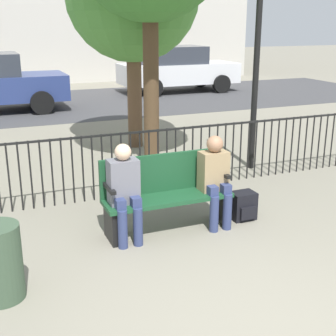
# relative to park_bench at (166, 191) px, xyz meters

# --- Properties ---
(park_bench) EXTENTS (1.55, 0.45, 0.92)m
(park_bench) POSITION_rel_park_bench_xyz_m (0.00, 0.00, 0.00)
(park_bench) COLOR #194728
(park_bench) RESTS_ON ground
(seated_person_0) EXTENTS (0.34, 0.39, 1.15)m
(seated_person_0) POSITION_rel_park_bench_xyz_m (-0.55, -0.13, 0.15)
(seated_person_0) COLOR navy
(seated_person_0) RESTS_ON ground
(seated_person_1) EXTENTS (0.34, 0.39, 1.14)m
(seated_person_1) POSITION_rel_park_bench_xyz_m (0.60, -0.13, 0.15)
(seated_person_1) COLOR navy
(seated_person_1) RESTS_ON ground
(backpack) EXTENTS (0.31, 0.27, 0.36)m
(backpack) POSITION_rel_park_bench_xyz_m (1.03, -0.11, -0.31)
(backpack) COLOR black
(backpack) RESTS_ON ground
(fence_railing) EXTENTS (9.01, 0.03, 0.95)m
(fence_railing) POSITION_rel_park_bench_xyz_m (-0.02, 1.28, 0.07)
(fence_railing) COLOR black
(fence_railing) RESTS_ON ground
(lamp_post) EXTENTS (0.28, 0.28, 3.35)m
(lamp_post) POSITION_rel_park_bench_xyz_m (2.32, 1.76, 1.76)
(lamp_post) COLOR black
(lamp_post) RESTS_ON ground
(street_surface) EXTENTS (24.00, 6.00, 0.01)m
(street_surface) POSITION_rel_park_bench_xyz_m (0.00, 9.68, -0.48)
(street_surface) COLOR #3D3D3F
(street_surface) RESTS_ON ground
(parked_car_1) EXTENTS (4.20, 1.94, 1.62)m
(parked_car_1) POSITION_rel_park_bench_xyz_m (4.79, 10.79, 0.35)
(parked_car_1) COLOR silver
(parked_car_1) RESTS_ON ground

